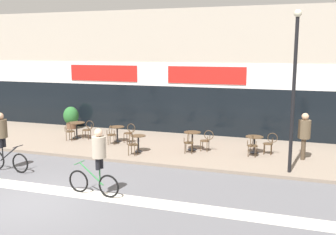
{
  "coord_description": "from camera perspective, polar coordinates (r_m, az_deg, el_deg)",
  "views": [
    {
      "loc": [
        7.24,
        -8.9,
        4.35
      ],
      "look_at": [
        1.76,
        7.24,
        1.4
      ],
      "focal_mm": 42.0,
      "sensor_mm": 36.0,
      "label": 1
    }
  ],
  "objects": [
    {
      "name": "ground_plane",
      "position": [
        12.27,
        -19.43,
        -11.56
      ],
      "size": [
        120.0,
        120.0,
        0.0
      ],
      "primitive_type": "plane",
      "color": "#5B5B60"
    },
    {
      "name": "sidewalk_slab",
      "position": [
        18.21,
        -5.27,
        -3.87
      ],
      "size": [
        40.0,
        5.5,
        0.12
      ],
      "primitive_type": "cube",
      "color": "gray",
      "rests_on": "ground"
    },
    {
      "name": "storefront_facade",
      "position": [
        22.12,
        -0.4,
        6.73
      ],
      "size": [
        40.0,
        4.06,
        6.36
      ],
      "color": "#B2A899",
      "rests_on": "ground"
    },
    {
      "name": "bike_lane_stripe",
      "position": [
        13.08,
        -16.44,
        -10.02
      ],
      "size": [
        36.0,
        0.7,
        0.01
      ],
      "primitive_type": "cube",
      "color": "silver",
      "rests_on": "ground"
    },
    {
      "name": "bistro_table_0",
      "position": [
        19.5,
        -13.14,
        -1.32
      ],
      "size": [
        0.8,
        0.8,
        0.77
      ],
      "color": "black",
      "rests_on": "sidewalk_slab"
    },
    {
      "name": "bistro_table_1",
      "position": [
        18.41,
        -7.38,
        -1.94
      ],
      "size": [
        0.66,
        0.66,
        0.71
      ],
      "color": "black",
      "rests_on": "sidewalk_slab"
    },
    {
      "name": "bistro_table_2",
      "position": [
        16.49,
        -4.34,
        -3.32
      ],
      "size": [
        0.62,
        0.62,
        0.7
      ],
      "color": "black",
      "rests_on": "sidewalk_slab"
    },
    {
      "name": "bistro_table_3",
      "position": [
        16.79,
        3.55,
        -2.86
      ],
      "size": [
        0.72,
        0.72,
        0.78
      ],
      "color": "black",
      "rests_on": "sidewalk_slab"
    },
    {
      "name": "bistro_table_4",
      "position": [
        16.65,
        12.43,
        -3.37
      ],
      "size": [
        0.72,
        0.72,
        0.7
      ],
      "color": "black",
      "rests_on": "sidewalk_slab"
    },
    {
      "name": "cafe_chair_0_near",
      "position": [
        18.99,
        -14.12,
        -1.77
      ],
      "size": [
        0.4,
        0.58,
        0.9
      ],
      "rotation": [
        0.0,
        0.0,
        1.58
      ],
      "color": "#4C3823",
      "rests_on": "sidewalk_slab"
    },
    {
      "name": "cafe_chair_0_side",
      "position": [
        19.2,
        -11.53,
        -1.55
      ],
      "size": [
        0.59,
        0.44,
        0.9
      ],
      "rotation": [
        0.0,
        0.0,
        3.24
      ],
      "color": "#4C3823",
      "rests_on": "sidewalk_slab"
    },
    {
      "name": "cafe_chair_1_near",
      "position": [
        17.86,
        -8.23,
        -2.3
      ],
      "size": [
        0.45,
        0.6,
        0.9
      ],
      "rotation": [
        0.0,
        0.0,
        1.72
      ],
      "color": "#4C3823",
      "rests_on": "sidewalk_slab"
    },
    {
      "name": "cafe_chair_1_side",
      "position": [
        18.14,
        -5.61,
        -2.05
      ],
      "size": [
        0.59,
        0.43,
        0.9
      ],
      "rotation": [
        0.0,
        0.0,
        3.07
      ],
      "color": "#4C3823",
      "rests_on": "sidewalk_slab"
    },
    {
      "name": "cafe_chair_2_near",
      "position": [
        15.93,
        -5.22,
        -3.72
      ],
      "size": [
        0.41,
        0.58,
        0.9
      ],
      "rotation": [
        0.0,
        0.0,
        1.55
      ],
      "color": "#4C3823",
      "rests_on": "sidewalk_slab"
    },
    {
      "name": "cafe_chair_3_near",
      "position": [
        16.21,
        3.0,
        -3.45
      ],
      "size": [
        0.45,
        0.6,
        0.9
      ],
      "rotation": [
        0.0,
        0.0,
        1.7
      ],
      "color": "#4C3823",
      "rests_on": "sidewalk_slab"
    },
    {
      "name": "cafe_chair_3_side",
      "position": [
        16.65,
        5.62,
        -3.13
      ],
      "size": [
        0.59,
        0.42,
        0.9
      ],
      "rotation": [
        0.0,
        0.0,
        3.08
      ],
      "color": "#4C3823",
      "rests_on": "sidewalk_slab"
    },
    {
      "name": "cafe_chair_4_near",
      "position": [
        16.04,
        12.14,
        -3.81
      ],
      "size": [
        0.45,
        0.6,
        0.9
      ],
      "rotation": [
        0.0,
        0.0,
        1.43
      ],
      "color": "#4C3823",
      "rests_on": "sidewalk_slab"
    },
    {
      "name": "cafe_chair_4_side",
      "position": [
        16.59,
        14.58,
        -3.45
      ],
      "size": [
        0.58,
        0.42,
        0.9
      ],
      "rotation": [
        0.0,
        0.0,
        3.1
      ],
      "color": "#4C3823",
      "rests_on": "sidewalk_slab"
    },
    {
      "name": "planter_pot",
      "position": [
        21.85,
        -13.89,
        0.08
      ],
      "size": [
        0.81,
        0.81,
        1.21
      ],
      "color": "brown",
      "rests_on": "sidewalk_slab"
    },
    {
      "name": "lamp_post",
      "position": [
        13.94,
        17.84,
        4.99
      ],
      "size": [
        0.26,
        0.26,
        5.54
      ],
      "color": "black",
      "rests_on": "sidewalk_slab"
    },
    {
      "name": "cyclist_0",
      "position": [
        15.36,
        -22.82,
        -2.77
      ],
      "size": [
        1.82,
        0.53,
        2.14
      ],
      "rotation": [
        0.0,
        0.0,
        -0.08
      ],
      "color": "black",
      "rests_on": "ground"
    },
    {
      "name": "cyclist_2",
      "position": [
        11.93,
        -10.24,
        -5.85
      ],
      "size": [
        1.8,
        0.54,
        2.08
      ],
      "rotation": [
        0.0,
        0.0,
        3.04
      ],
      "color": "black",
      "rests_on": "ground"
    },
    {
      "name": "pedestrian_near_end",
      "position": [
        16.13,
        19.17,
        -1.99
      ],
      "size": [
        0.51,
        0.51,
        1.83
      ],
      "rotation": [
        0.0,
        0.0,
        -0.08
      ],
      "color": "#4C3D2D",
      "rests_on": "sidewalk_slab"
    }
  ]
}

